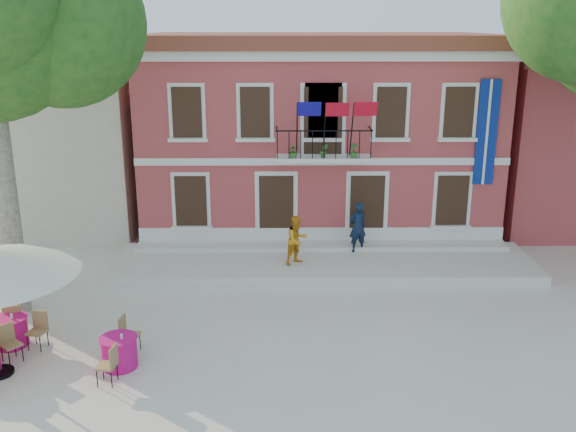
% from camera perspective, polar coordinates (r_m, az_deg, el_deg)
% --- Properties ---
extents(ground, '(90.00, 90.00, 0.00)m').
position_cam_1_polar(ground, '(17.63, -2.51, -9.81)').
color(ground, beige).
rests_on(ground, ground).
extents(main_building, '(13.50, 9.59, 7.50)m').
position_cam_1_polar(main_building, '(26.11, 2.56, 7.71)').
color(main_building, '#AD413E').
rests_on(main_building, ground).
extents(neighbor_west, '(9.40, 9.40, 6.40)m').
position_cam_1_polar(neighbor_west, '(28.99, -21.06, 6.39)').
color(neighbor_west, beige).
rests_on(neighbor_west, ground).
extents(terrace, '(14.00, 3.40, 0.30)m').
position_cam_1_polar(terrace, '(21.63, 3.19, -4.20)').
color(terrace, silver).
rests_on(terrace, ground).
extents(pedestrian_navy, '(0.75, 0.62, 1.76)m').
position_cam_1_polar(pedestrian_navy, '(22.10, 6.21, -0.99)').
color(pedestrian_navy, '#0F1C32').
rests_on(pedestrian_navy, terrace).
extents(pedestrian_orange, '(1.00, 0.97, 1.62)m').
position_cam_1_polar(pedestrian_orange, '(20.90, 0.80, -2.14)').
color(pedestrian_orange, orange).
rests_on(pedestrian_orange, terrace).
extents(cafe_table_1, '(0.90, 1.96, 0.95)m').
position_cam_1_polar(cafe_table_1, '(16.06, -14.78, -11.52)').
color(cafe_table_1, '#D2136B').
rests_on(cafe_table_1, ground).
extents(cafe_table_3, '(1.78, 1.83, 0.95)m').
position_cam_1_polar(cafe_table_3, '(17.94, -23.46, -9.28)').
color(cafe_table_3, '#D2136B').
rests_on(cafe_table_3, ground).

